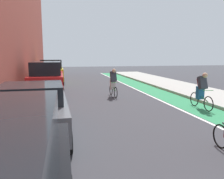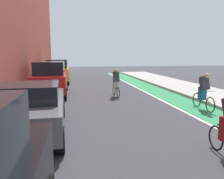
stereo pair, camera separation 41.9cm
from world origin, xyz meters
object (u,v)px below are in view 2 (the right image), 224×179
object	(u,v)px
parked_suv_red	(51,78)
cyclist_trailing	(204,90)
cyclist_far	(116,83)
parked_sedan_gray	(30,108)
parked_suv_yellow_cab	(57,71)

from	to	relation	value
parked_suv_red	cyclist_trailing	distance (m)	8.29
cyclist_trailing	cyclist_far	world-z (taller)	cyclist_trailing
parked_sedan_gray	parked_suv_yellow_cab	size ratio (longest dim) A/B	1.05
parked_suv_red	parked_suv_yellow_cab	xyz separation A→B (m)	(0.00, 6.03, -0.00)
parked_sedan_gray	parked_suv_red	xyz separation A→B (m)	(-0.00, 6.65, 0.23)
parked_sedan_gray	cyclist_trailing	size ratio (longest dim) A/B	2.64
parked_sedan_gray	parked_suv_red	distance (m)	6.66
cyclist_trailing	parked_suv_yellow_cab	bearing A→B (deg)	122.31
parked_suv_yellow_cab	cyclist_far	distance (m)	7.97
parked_suv_red	parked_suv_yellow_cab	size ratio (longest dim) A/B	1.09
parked_suv_red	cyclist_trailing	size ratio (longest dim) A/B	2.73
parked_sedan_gray	parked_suv_red	bearing A→B (deg)	90.01
parked_sedan_gray	cyclist_far	xyz separation A→B (m)	(3.67, 5.61, 0.02)
parked_suv_red	cyclist_far	distance (m)	3.82
parked_suv_yellow_cab	cyclist_trailing	distance (m)	12.73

